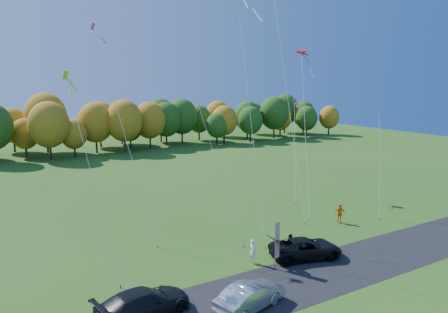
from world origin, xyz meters
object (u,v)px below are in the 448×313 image
black_suv (306,248)px  person_east (340,213)px  feather_flag (277,240)px  silver_sedan (250,296)px

black_suv → person_east: (8.30, 4.58, 0.15)m
black_suv → feather_flag: (-3.09, -0.36, 1.40)m
silver_sedan → feather_flag: bearing=-68.3°
person_east → feather_flag: size_ratio=0.52×
black_suv → silver_sedan: bearing=133.9°
black_suv → silver_sedan: size_ratio=1.15×
black_suv → feather_flag: size_ratio=1.55×
silver_sedan → feather_flag: size_ratio=1.35×
black_suv → silver_sedan: 8.81m
person_east → black_suv: bearing=-130.2°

